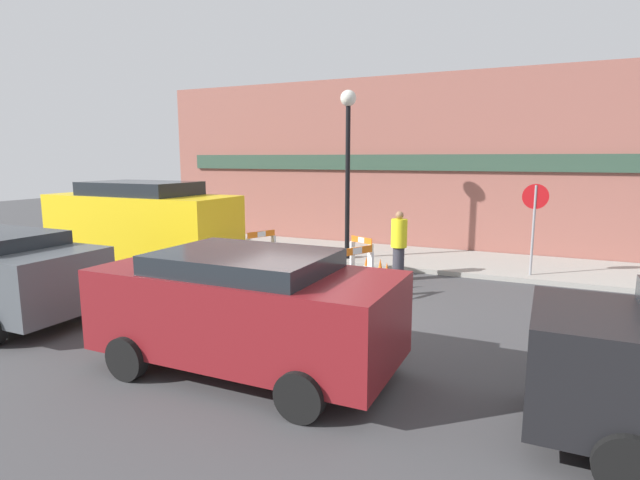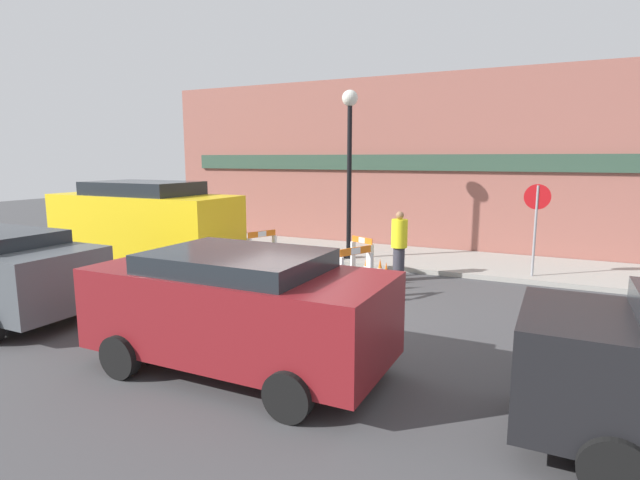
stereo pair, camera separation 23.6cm
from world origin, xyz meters
name	(u,v)px [view 1 (the left image)]	position (x,y,z in m)	size (l,w,h in m)	color
ground_plane	(293,316)	(0.00, 0.00, 0.00)	(60.00, 60.00, 0.00)	#424244
sidewalk_slab	(388,256)	(0.00, 6.09, 0.06)	(18.00, 3.18, 0.12)	#9E9B93
storefront_facade	(405,164)	(0.00, 7.75, 2.75)	(18.00, 0.22, 5.50)	#93564C
streetlamp_post	(348,151)	(-0.91, 5.05, 3.13)	(0.44, 0.44, 4.64)	black
stop_sign	(534,214)	(3.93, 4.94, 1.61)	(0.60, 0.08, 2.21)	gray
barricade_0	(357,272)	(0.73, 1.45, 0.61)	(0.49, 0.84, 1.14)	white
barricade_1	(361,255)	(0.02, 3.68, 0.52)	(0.70, 0.42, 0.98)	white
barricade_2	(262,252)	(-2.26, 2.62, 0.61)	(0.44, 0.81, 1.13)	white
barricade_3	(252,274)	(-1.37, 0.75, 0.52)	(0.81, 0.50, 0.97)	white
traffic_cone_0	(387,276)	(1.02, 2.61, 0.30)	(0.30, 0.30, 0.63)	black
traffic_cone_1	(380,272)	(0.74, 2.99, 0.30)	(0.30, 0.30, 0.62)	black
traffic_cone_2	(366,270)	(0.36, 3.08, 0.30)	(0.30, 0.30, 0.61)	black
person_worker	(399,244)	(1.01, 3.58, 0.90)	(0.54, 0.54, 1.69)	#33333D
parked_car_1	(246,304)	(0.53, -2.40, 0.96)	(4.18, 2.02, 1.69)	maroon
work_van	(142,221)	(-5.69, 2.14, 1.27)	(5.25, 2.15, 2.32)	yellow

